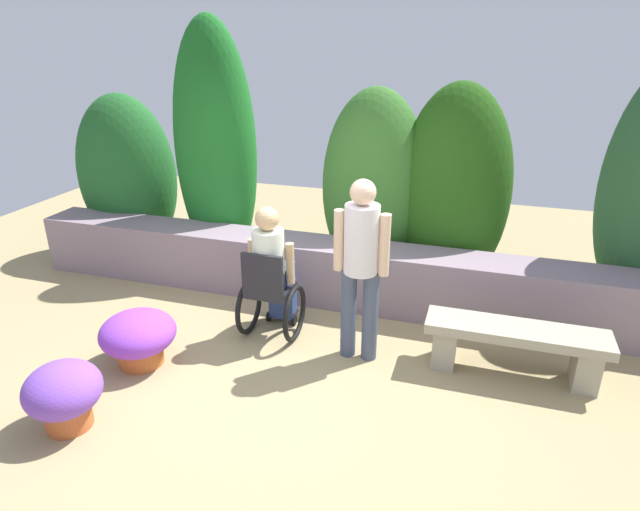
{
  "coord_description": "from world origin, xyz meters",
  "views": [
    {
      "loc": [
        1.52,
        -3.64,
        2.77
      ],
      "look_at": [
        0.13,
        0.78,
        0.85
      ],
      "focal_mm": 30.2,
      "sensor_mm": 36.0,
      "label": 1
    }
  ],
  "objects_px": {
    "stone_bench": "(515,343)",
    "flower_pot_purple_near": "(64,394)",
    "person_in_wheelchair": "(272,276)",
    "flower_pot_terracotta_by_wall": "(138,336)",
    "person_standing_companion": "(361,260)"
  },
  "relations": [
    {
      "from": "stone_bench",
      "to": "flower_pot_purple_near",
      "type": "relative_size",
      "value": 2.68
    },
    {
      "from": "person_in_wheelchair",
      "to": "flower_pot_terracotta_by_wall",
      "type": "relative_size",
      "value": 1.98
    },
    {
      "from": "stone_bench",
      "to": "person_in_wheelchair",
      "type": "distance_m",
      "value": 2.27
    },
    {
      "from": "person_standing_companion",
      "to": "flower_pot_purple_near",
      "type": "relative_size",
      "value": 2.96
    },
    {
      "from": "flower_pot_terracotta_by_wall",
      "to": "person_in_wheelchair",
      "type": "bearing_deg",
      "value": 41.69
    },
    {
      "from": "stone_bench",
      "to": "flower_pot_terracotta_by_wall",
      "type": "relative_size",
      "value": 2.26
    },
    {
      "from": "stone_bench",
      "to": "person_standing_companion",
      "type": "relative_size",
      "value": 0.91
    },
    {
      "from": "person_in_wheelchair",
      "to": "person_standing_companion",
      "type": "relative_size",
      "value": 0.79
    },
    {
      "from": "stone_bench",
      "to": "person_standing_companion",
      "type": "bearing_deg",
      "value": -167.77
    },
    {
      "from": "person_standing_companion",
      "to": "flower_pot_terracotta_by_wall",
      "type": "height_order",
      "value": "person_standing_companion"
    },
    {
      "from": "person_standing_companion",
      "to": "flower_pot_purple_near",
      "type": "bearing_deg",
      "value": -133.87
    },
    {
      "from": "flower_pot_purple_near",
      "to": "person_standing_companion",
      "type": "bearing_deg",
      "value": 40.57
    },
    {
      "from": "stone_bench",
      "to": "flower_pot_terracotta_by_wall",
      "type": "bearing_deg",
      "value": -158.7
    },
    {
      "from": "person_in_wheelchair",
      "to": "flower_pot_terracotta_by_wall",
      "type": "height_order",
      "value": "person_in_wheelchair"
    },
    {
      "from": "flower_pot_terracotta_by_wall",
      "to": "flower_pot_purple_near",
      "type": "bearing_deg",
      "value": -91.27
    }
  ]
}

